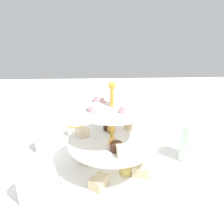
{
  "coord_description": "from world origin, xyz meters",
  "views": [
    {
      "loc": [
        -0.03,
        -0.53,
        0.39
      ],
      "look_at": [
        0.0,
        0.0,
        0.18
      ],
      "focal_mm": 34.74,
      "sensor_mm": 36.0,
      "label": 1
    }
  ],
  "objects_px": {
    "water_glass_mid_back": "(30,184)",
    "water_glass_tall_right": "(191,143)",
    "water_glass_short_left": "(45,140)",
    "tiered_serving_stand": "(112,147)",
    "butter_knife_right": "(128,127)",
    "teacup_with_saucer": "(75,130)"
  },
  "relations": [
    {
      "from": "water_glass_mid_back",
      "to": "water_glass_tall_right",
      "type": "bearing_deg",
      "value": 19.24
    },
    {
      "from": "teacup_with_saucer",
      "to": "tiered_serving_stand",
      "type": "bearing_deg",
      "value": -59.93
    },
    {
      "from": "tiered_serving_stand",
      "to": "water_glass_mid_back",
      "type": "height_order",
      "value": "tiered_serving_stand"
    },
    {
      "from": "water_glass_tall_right",
      "to": "teacup_with_saucer",
      "type": "xyz_separation_m",
      "value": [
        -0.38,
        0.18,
        -0.03
      ]
    },
    {
      "from": "water_glass_short_left",
      "to": "water_glass_mid_back",
      "type": "xyz_separation_m",
      "value": [
        0.02,
        -0.23,
        0.01
      ]
    },
    {
      "from": "water_glass_short_left",
      "to": "butter_knife_right",
      "type": "distance_m",
      "value": 0.35
    },
    {
      "from": "teacup_with_saucer",
      "to": "water_glass_mid_back",
      "type": "xyz_separation_m",
      "value": [
        -0.07,
        -0.33,
        0.03
      ]
    },
    {
      "from": "tiered_serving_stand",
      "to": "water_glass_short_left",
      "type": "xyz_separation_m",
      "value": [
        -0.22,
        0.12,
        -0.04
      ]
    },
    {
      "from": "water_glass_short_left",
      "to": "butter_knife_right",
      "type": "bearing_deg",
      "value": 29.08
    },
    {
      "from": "tiered_serving_stand",
      "to": "water_glass_tall_right",
      "type": "distance_m",
      "value": 0.25
    },
    {
      "from": "tiered_serving_stand",
      "to": "water_glass_short_left",
      "type": "height_order",
      "value": "tiered_serving_stand"
    },
    {
      "from": "butter_knife_right",
      "to": "water_glass_short_left",
      "type": "bearing_deg",
      "value": 36.45
    },
    {
      "from": "water_glass_short_left",
      "to": "water_glass_mid_back",
      "type": "height_order",
      "value": "water_glass_mid_back"
    },
    {
      "from": "water_glass_tall_right",
      "to": "water_glass_short_left",
      "type": "bearing_deg",
      "value": 171.05
    },
    {
      "from": "tiered_serving_stand",
      "to": "water_glass_short_left",
      "type": "relative_size",
      "value": 3.81
    },
    {
      "from": "tiered_serving_stand",
      "to": "teacup_with_saucer",
      "type": "xyz_separation_m",
      "value": [
        -0.13,
        0.23,
        -0.06
      ]
    },
    {
      "from": "tiered_serving_stand",
      "to": "water_glass_tall_right",
      "type": "bearing_deg",
      "value": 11.15
    },
    {
      "from": "teacup_with_saucer",
      "to": "water_glass_mid_back",
      "type": "relative_size",
      "value": 0.9
    },
    {
      "from": "water_glass_short_left",
      "to": "water_glass_mid_back",
      "type": "distance_m",
      "value": 0.23
    },
    {
      "from": "water_glass_short_left",
      "to": "teacup_with_saucer",
      "type": "relative_size",
      "value": 0.87
    },
    {
      "from": "butter_knife_right",
      "to": "water_glass_tall_right",
      "type": "bearing_deg",
      "value": 131.57
    },
    {
      "from": "tiered_serving_stand",
      "to": "butter_knife_right",
      "type": "distance_m",
      "value": 0.31
    }
  ]
}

